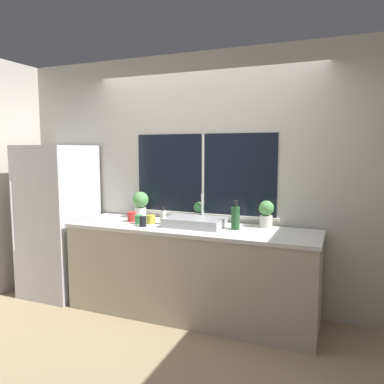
{
  "coord_description": "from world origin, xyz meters",
  "views": [
    {
      "loc": [
        1.4,
        -3.05,
        1.68
      ],
      "look_at": [
        0.02,
        0.34,
        1.26
      ],
      "focal_mm": 35.0,
      "sensor_mm": 36.0,
      "label": 1
    }
  ],
  "objects_px": {
    "sink": "(195,222)",
    "mug_yellow": "(151,219)",
    "mug_green": "(139,220)",
    "mug_black": "(143,221)",
    "potted_plant_left": "(141,203)",
    "potted_plant_center": "(199,211)",
    "bottle_tall": "(235,217)",
    "soap_bottle": "(163,217)",
    "refrigerator": "(58,220)",
    "mug_red": "(132,217)",
    "potted_plant_right": "(266,213)"
  },
  "relations": [
    {
      "from": "potted_plant_right",
      "to": "bottle_tall",
      "type": "height_order",
      "value": "bottle_tall"
    },
    {
      "from": "potted_plant_left",
      "to": "mug_green",
      "type": "xyz_separation_m",
      "value": [
        0.17,
        -0.34,
        -0.12
      ]
    },
    {
      "from": "potted_plant_left",
      "to": "potted_plant_center",
      "type": "xyz_separation_m",
      "value": [
        0.71,
        0.0,
        -0.06
      ]
    },
    {
      "from": "potted_plant_right",
      "to": "soap_bottle",
      "type": "bearing_deg",
      "value": -166.39
    },
    {
      "from": "mug_green",
      "to": "mug_black",
      "type": "relative_size",
      "value": 0.91
    },
    {
      "from": "soap_bottle",
      "to": "mug_black",
      "type": "distance_m",
      "value": 0.23
    },
    {
      "from": "potted_plant_center",
      "to": "mug_black",
      "type": "height_order",
      "value": "potted_plant_center"
    },
    {
      "from": "refrigerator",
      "to": "mug_yellow",
      "type": "distance_m",
      "value": 1.22
    },
    {
      "from": "soap_bottle",
      "to": "bottle_tall",
      "type": "bearing_deg",
      "value": 2.26
    },
    {
      "from": "potted_plant_right",
      "to": "mug_green",
      "type": "relative_size",
      "value": 2.88
    },
    {
      "from": "bottle_tall",
      "to": "mug_green",
      "type": "height_order",
      "value": "bottle_tall"
    },
    {
      "from": "potted_plant_left",
      "to": "mug_black",
      "type": "distance_m",
      "value": 0.52
    },
    {
      "from": "potted_plant_left",
      "to": "soap_bottle",
      "type": "relative_size",
      "value": 1.63
    },
    {
      "from": "mug_green",
      "to": "mug_yellow",
      "type": "distance_m",
      "value": 0.13
    },
    {
      "from": "sink",
      "to": "potted_plant_center",
      "type": "relative_size",
      "value": 2.67
    },
    {
      "from": "refrigerator",
      "to": "mug_red",
      "type": "relative_size",
      "value": 16.91
    },
    {
      "from": "potted_plant_left",
      "to": "potted_plant_right",
      "type": "distance_m",
      "value": 1.42
    },
    {
      "from": "refrigerator",
      "to": "mug_black",
      "type": "xyz_separation_m",
      "value": [
        1.21,
        -0.15,
        0.1
      ]
    },
    {
      "from": "mug_green",
      "to": "mug_yellow",
      "type": "height_order",
      "value": "mug_green"
    },
    {
      "from": "sink",
      "to": "mug_green",
      "type": "bearing_deg",
      "value": -171.09
    },
    {
      "from": "sink",
      "to": "mug_red",
      "type": "bearing_deg",
      "value": -179.94
    },
    {
      "from": "potted_plant_right",
      "to": "soap_bottle",
      "type": "distance_m",
      "value": 1.05
    },
    {
      "from": "bottle_tall",
      "to": "mug_black",
      "type": "relative_size",
      "value": 2.79
    },
    {
      "from": "soap_bottle",
      "to": "mug_green",
      "type": "distance_m",
      "value": 0.26
    },
    {
      "from": "potted_plant_center",
      "to": "bottle_tall",
      "type": "height_order",
      "value": "bottle_tall"
    },
    {
      "from": "mug_green",
      "to": "mug_black",
      "type": "bearing_deg",
      "value": -42.19
    },
    {
      "from": "refrigerator",
      "to": "mug_green",
      "type": "bearing_deg",
      "value": -2.91
    },
    {
      "from": "sink",
      "to": "potted_plant_right",
      "type": "distance_m",
      "value": 0.71
    },
    {
      "from": "mug_green",
      "to": "mug_black",
      "type": "distance_m",
      "value": 0.14
    },
    {
      "from": "mug_red",
      "to": "mug_green",
      "type": "xyz_separation_m",
      "value": [
        0.14,
        -0.09,
        -0.0
      ]
    },
    {
      "from": "sink",
      "to": "mug_green",
      "type": "distance_m",
      "value": 0.6
    },
    {
      "from": "potted_plant_center",
      "to": "soap_bottle",
      "type": "height_order",
      "value": "potted_plant_center"
    },
    {
      "from": "mug_red",
      "to": "mug_green",
      "type": "bearing_deg",
      "value": -33.89
    },
    {
      "from": "potted_plant_left",
      "to": "mug_black",
      "type": "relative_size",
      "value": 2.91
    },
    {
      "from": "refrigerator",
      "to": "potted_plant_center",
      "type": "relative_size",
      "value": 8.02
    },
    {
      "from": "mug_yellow",
      "to": "potted_plant_left",
      "type": "bearing_deg",
      "value": 135.39
    },
    {
      "from": "potted_plant_right",
      "to": "mug_black",
      "type": "xyz_separation_m",
      "value": [
        -1.15,
        -0.43,
        -0.09
      ]
    },
    {
      "from": "potted_plant_center",
      "to": "mug_black",
      "type": "bearing_deg",
      "value": -135.45
    },
    {
      "from": "potted_plant_center",
      "to": "mug_black",
      "type": "relative_size",
      "value": 2.13
    },
    {
      "from": "soap_bottle",
      "to": "mug_yellow",
      "type": "bearing_deg",
      "value": -167.23
    },
    {
      "from": "sink",
      "to": "mug_yellow",
      "type": "distance_m",
      "value": 0.48
    },
    {
      "from": "mug_red",
      "to": "mug_yellow",
      "type": "relative_size",
      "value": 1.15
    },
    {
      "from": "refrigerator",
      "to": "potted_plant_center",
      "type": "height_order",
      "value": "refrigerator"
    },
    {
      "from": "bottle_tall",
      "to": "mug_red",
      "type": "bearing_deg",
      "value": -178.51
    },
    {
      "from": "refrigerator",
      "to": "bottle_tall",
      "type": "bearing_deg",
      "value": 1.76
    },
    {
      "from": "soap_bottle",
      "to": "mug_red",
      "type": "height_order",
      "value": "soap_bottle"
    },
    {
      "from": "mug_green",
      "to": "mug_red",
      "type": "bearing_deg",
      "value": 146.11
    },
    {
      "from": "mug_red",
      "to": "mug_black",
      "type": "distance_m",
      "value": 0.3
    },
    {
      "from": "soap_bottle",
      "to": "mug_red",
      "type": "bearing_deg",
      "value": 179.92
    },
    {
      "from": "bottle_tall",
      "to": "potted_plant_left",
      "type": "bearing_deg",
      "value": 169.52
    }
  ]
}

